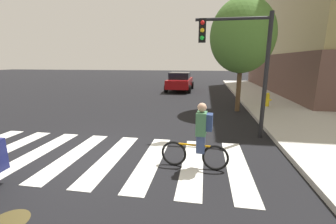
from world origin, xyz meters
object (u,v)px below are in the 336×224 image
(sedan_mid, at_px, (180,81))
(street_tree_near, at_px, (242,36))
(manhole_cover, at_px, (9,221))
(fire_hydrant, at_px, (267,100))
(cyclist, at_px, (200,137))
(traffic_light_near, at_px, (242,55))

(sedan_mid, height_order, street_tree_near, street_tree_near)
(manhole_cover, height_order, fire_hydrant, fire_hydrant)
(manhole_cover, distance_m, cyclist, 4.06)
(cyclist, relative_size, fire_hydrant, 2.19)
(traffic_light_near, bearing_deg, street_tree_near, 82.03)
(traffic_light_near, bearing_deg, sedan_mid, 105.56)
(fire_hydrant, relative_size, street_tree_near, 0.14)
(manhole_cover, height_order, cyclist, cyclist)
(cyclist, relative_size, street_tree_near, 0.30)
(manhole_cover, distance_m, fire_hydrant, 12.40)
(fire_hydrant, bearing_deg, traffic_light_near, -114.34)
(sedan_mid, xyz_separation_m, street_tree_near, (4.03, -7.99, 3.04))
(fire_hydrant, bearing_deg, sedan_mid, 129.18)
(sedan_mid, relative_size, traffic_light_near, 1.15)
(manhole_cover, relative_size, fire_hydrant, 0.82)
(traffic_light_near, bearing_deg, fire_hydrant, 65.66)
(traffic_light_near, height_order, fire_hydrant, traffic_light_near)
(manhole_cover, bearing_deg, sedan_mid, 86.88)
(traffic_light_near, height_order, street_tree_near, street_tree_near)
(manhole_cover, relative_size, cyclist, 0.37)
(manhole_cover, bearing_deg, fire_hydrant, 57.06)
(sedan_mid, bearing_deg, fire_hydrant, -50.82)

